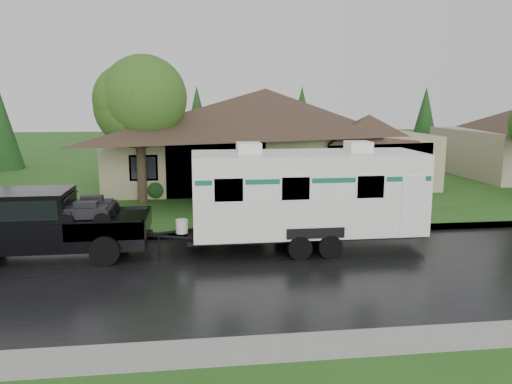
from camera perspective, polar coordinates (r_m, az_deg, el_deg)
ground at (r=16.95m, az=1.23°, el=-6.86°), size 140.00×140.00×0.00m
road at (r=15.07m, az=2.36°, el=-9.07°), size 140.00×8.00×0.01m
curb at (r=19.07m, az=0.23°, el=-4.66°), size 140.00×0.50×0.15m
lawn at (r=31.49m, az=-2.80°, el=1.32°), size 140.00×26.00×0.15m
house_main at (r=30.25m, az=1.69°, el=7.66°), size 19.44×10.80×6.90m
tree_left_green at (r=24.37m, az=-13.23°, el=9.68°), size 4.09×4.09×6.76m
shrub_row at (r=26.06m, az=2.57°, el=0.71°), size 13.60×1.00×1.00m
pickup_truck at (r=17.55m, az=-23.60°, el=-3.14°), size 6.63×2.52×2.21m
travel_trailer at (r=17.11m, az=5.81°, el=-0.03°), size 8.18×2.87×3.67m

